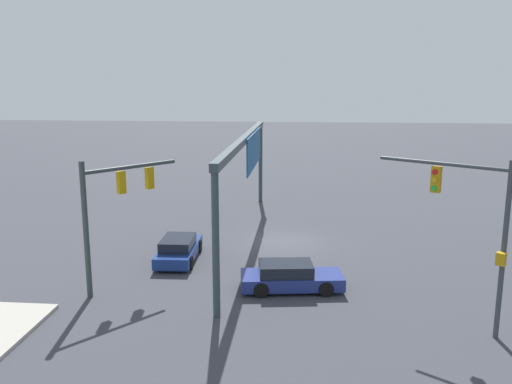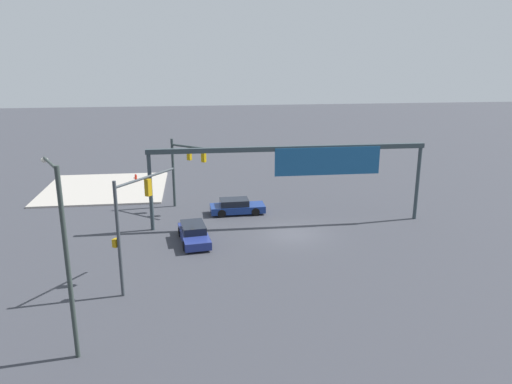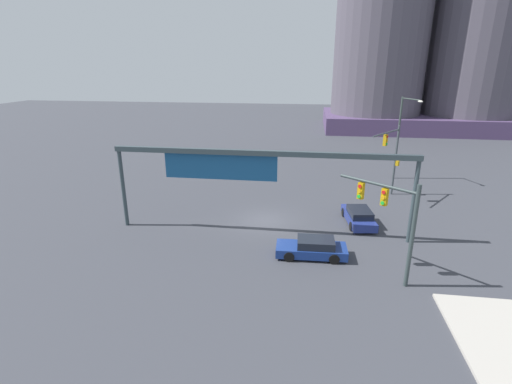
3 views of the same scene
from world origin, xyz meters
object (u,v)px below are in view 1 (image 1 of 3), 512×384
traffic_signal_near_corner (111,201)px  traffic_signal_opposite_side (475,217)px  sedan_car_approaching (179,249)px  sedan_car_waiting_far (290,277)px

traffic_signal_near_corner → traffic_signal_opposite_side: 14.28m
sedan_car_approaching → sedan_car_waiting_far: same height
sedan_car_approaching → sedan_car_waiting_far: 6.64m
traffic_signal_opposite_side → sedan_car_waiting_far: (-3.21, -6.50, -3.62)m
traffic_signal_near_corner → traffic_signal_opposite_side: bearing=-61.8°
traffic_signal_opposite_side → sedan_car_approaching: 14.35m
sedan_car_approaching → sedan_car_waiting_far: size_ratio=0.96×
traffic_signal_near_corner → sedan_car_approaching: size_ratio=1.31×
traffic_signal_near_corner → sedan_car_approaching: bearing=14.1°
sedan_car_waiting_far → traffic_signal_opposite_side: bearing=-33.9°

